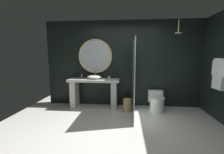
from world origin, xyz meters
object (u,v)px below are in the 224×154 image
toilet (156,102)px  waste_bin (127,105)px  soap_dispenser (82,77)px  rain_shower_head (178,31)px  vessel_sink (94,77)px  hanging_bathrobe (220,73)px  round_wall_mirror (95,56)px  tumbler_cup (109,77)px

toilet → waste_bin: size_ratio=1.59×
soap_dispenser → rain_shower_head: 2.96m
vessel_sink → hanging_bathrobe: (3.07, -0.78, 0.26)m
round_wall_mirror → tumbler_cup: bearing=-22.2°
vessel_sink → toilet: (1.82, -0.13, -0.67)m
vessel_sink → soap_dispenser: bearing=-171.7°
toilet → waste_bin: (-0.83, -0.17, -0.06)m
hanging_bathrobe → toilet: 1.69m
vessel_sink → waste_bin: (0.99, -0.30, -0.73)m
hanging_bathrobe → toilet: (-1.26, 0.64, -0.92)m
vessel_sink → round_wall_mirror: round_wall_mirror is taller
soap_dispenser → round_wall_mirror: size_ratio=0.14×
tumbler_cup → hanging_bathrobe: hanging_bathrobe is taller
tumbler_cup → soap_dispenser: 0.82m
hanging_bathrobe → rain_shower_head: bearing=140.6°
rain_shower_head → toilet: size_ratio=0.60×
soap_dispenser → hanging_bathrobe: (3.45, -0.72, 0.25)m
round_wall_mirror → hanging_bathrobe: (3.08, -0.99, -0.36)m
soap_dispenser → hanging_bathrobe: hanging_bathrobe is taller
vessel_sink → toilet: vessel_sink is taller
soap_dispenser → rain_shower_head: bearing=-1.9°
vessel_sink → toilet: bearing=-4.2°
vessel_sink → round_wall_mirror: (-0.01, 0.21, 0.61)m
tumbler_cup → soap_dispenser: bearing=-174.6°
round_wall_mirror → toilet: bearing=-10.6°
waste_bin → soap_dispenser: bearing=169.7°
hanging_bathrobe → round_wall_mirror: bearing=162.2°
soap_dispenser → hanging_bathrobe: size_ratio=0.19×
rain_shower_head → waste_bin: (-1.31, -0.16, -2.00)m
soap_dispenser → waste_bin: soap_dispenser is taller
round_wall_mirror → rain_shower_head: bearing=-8.6°
rain_shower_head → toilet: 2.00m
waste_bin → tumbler_cup: bearing=149.1°
rain_shower_head → hanging_bathrobe: 1.43m
round_wall_mirror → waste_bin: 1.74m
soap_dispenser → toilet: bearing=-2.1°
round_wall_mirror → waste_bin: round_wall_mirror is taller
vessel_sink → tumbler_cup: 0.45m
tumbler_cup → round_wall_mirror: round_wall_mirror is taller
round_wall_mirror → toilet: size_ratio=1.72×
tumbler_cup → toilet: 1.53m
toilet → rain_shower_head: bearing=-1.0°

